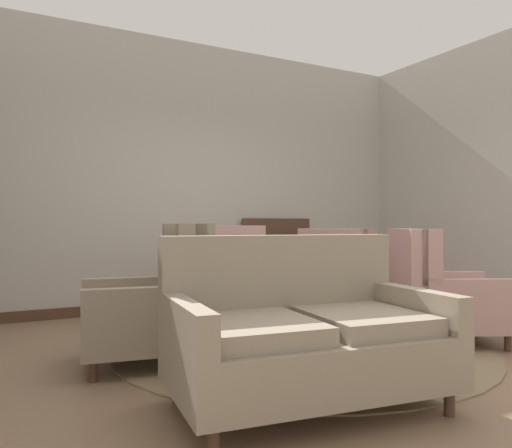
% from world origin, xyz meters
% --- Properties ---
extents(ground, '(8.58, 8.58, 0.00)m').
position_xyz_m(ground, '(0.00, 0.00, 0.00)').
color(ground, '#896B51').
extents(wall_back, '(6.29, 0.08, 3.34)m').
position_xyz_m(wall_back, '(0.00, 2.70, 1.67)').
color(wall_back, '#BCB7AD').
rests_on(wall_back, ground).
extents(wall_right, '(0.08, 3.78, 3.34)m').
position_xyz_m(wall_right, '(3.07, 0.81, 1.67)').
color(wall_right, '#BCB7AD').
rests_on(wall_right, ground).
extents(baseboard_back, '(6.13, 0.03, 0.12)m').
position_xyz_m(baseboard_back, '(0.00, 2.64, 0.06)').
color(baseboard_back, '#4C3323').
rests_on(baseboard_back, ground).
extents(area_rug, '(3.16, 3.16, 0.01)m').
position_xyz_m(area_rug, '(0.00, 0.30, 0.01)').
color(area_rug, '#847051').
rests_on(area_rug, ground).
extents(coffee_table, '(0.86, 0.86, 0.45)m').
position_xyz_m(coffee_table, '(-0.11, 0.32, 0.37)').
color(coffee_table, '#4C3323').
rests_on(coffee_table, ground).
extents(porcelain_vase, '(0.18, 0.18, 0.34)m').
position_xyz_m(porcelain_vase, '(-0.10, 0.32, 0.59)').
color(porcelain_vase, beige).
rests_on(porcelain_vase, coffee_table).
extents(settee, '(1.64, 1.09, 0.98)m').
position_xyz_m(settee, '(-0.77, -0.88, 0.40)').
color(settee, gray).
rests_on(settee, ground).
extents(armchair_beside_settee, '(1.02, 0.93, 1.05)m').
position_xyz_m(armchair_beside_settee, '(-1.24, 0.39, 0.43)').
color(armchair_beside_settee, gray).
rests_on(armchair_beside_settee, ground).
extents(armchair_near_window, '(1.08, 0.98, 1.00)m').
position_xyz_m(armchair_near_window, '(0.94, 0.84, 0.42)').
color(armchair_near_window, tan).
rests_on(armchair_near_window, ground).
extents(armchair_near_sideboard, '(0.81, 0.92, 1.04)m').
position_xyz_m(armchair_near_sideboard, '(-0.27, 1.42, 0.43)').
color(armchair_near_sideboard, tan).
rests_on(armchair_near_sideboard, ground).
extents(armchair_foreground_right, '(1.16, 1.10, 1.01)m').
position_xyz_m(armchair_foreground_right, '(1.15, -0.16, 0.42)').
color(armchair_foreground_right, tan).
rests_on(armchair_foreground_right, ground).
extents(sideboard, '(1.05, 0.42, 1.13)m').
position_xyz_m(sideboard, '(1.13, 2.40, 0.51)').
color(sideboard, '#4C3323').
rests_on(sideboard, ground).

